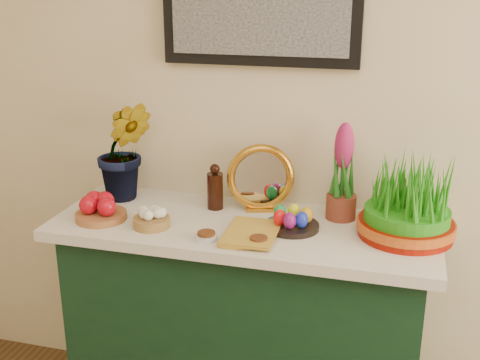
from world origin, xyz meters
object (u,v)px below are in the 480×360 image
sideboard (243,332)px  hyacinth_green (123,135)px  mirror (261,179)px  wheatgrass_sabzeh (408,204)px  book (226,230)px

sideboard → hyacinth_green: bearing=167.1°
sideboard → hyacinth_green: hyacinth_green is taller
mirror → wheatgrass_sabzeh: wheatgrass_sabzeh is taller
mirror → book: 0.29m
sideboard → wheatgrass_sabzeh: 0.82m
sideboard → book: bearing=-104.3°
hyacinth_green → wheatgrass_sabzeh: size_ratio=1.59×
hyacinth_green → book: size_ratio=2.21×
book → wheatgrass_sabzeh: size_ratio=0.72×
hyacinth_green → book: bearing=-47.6°
sideboard → hyacinth_green: size_ratio=2.44×
sideboard → mirror: mirror is taller
sideboard → hyacinth_green: 0.91m
sideboard → wheatgrass_sabzeh: size_ratio=3.87×
sideboard → hyacinth_green: (-0.52, 0.12, 0.73)m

